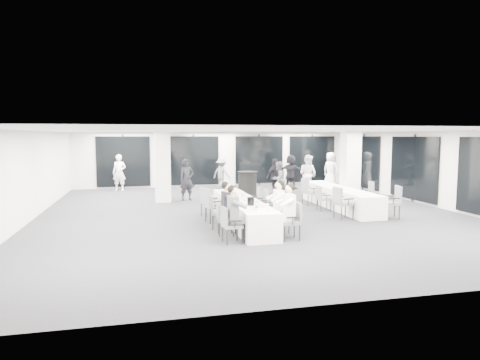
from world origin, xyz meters
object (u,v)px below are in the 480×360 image
object	(u,v)px
standing_guest_e	(331,167)
chair_main_left_second	(223,217)
chair_side_left_near	(341,201)
standing_guest_d	(275,174)
standing_guest_f	(291,169)
chair_main_right_fourth	(262,202)
cocktail_table	(247,186)
chair_main_left_fourth	(212,203)
ice_bucket_near	(251,201)
chair_main_left_far	(207,200)
chair_main_right_near	(293,218)
chair_side_right_mid	(367,194)
standing_guest_b	(279,177)
banquet_table_side	(339,198)
chair_main_right_mid	(273,207)
chair_side_left_mid	(322,197)
standing_guest_a	(187,177)
chair_side_right_near	(393,200)
chair_main_right_far	(255,199)
standing_guest_h	(308,172)
standing_guest_g	(119,170)
chair_side_right_far	(347,188)
standing_guest_c	(222,172)
ice_bucket_far	(232,190)
banquet_table_main	(242,212)
chair_side_left_far	(308,190)
chair_main_left_mid	(217,210)
chair_main_right_second	(282,213)
chair_main_left_near	(229,222)

from	to	relation	value
standing_guest_e	chair_main_left_second	bearing A→B (deg)	110.08
standing_guest_e	chair_side_left_near	bearing A→B (deg)	125.80
standing_guest_d	standing_guest_f	xyz separation A→B (m)	(1.47, 2.06, 0.03)
standing_guest_e	chair_main_right_fourth	bearing A→B (deg)	110.45
cocktail_table	chair_main_left_fourth	size ratio (longest dim) A/B	1.13
standing_guest_f	ice_bucket_near	world-z (taller)	standing_guest_f
cocktail_table	chair_main_left_far	bearing A→B (deg)	-124.70
chair_main_right_near	chair_side_left_near	world-z (taller)	chair_side_left_near
chair_main_right_near	chair_side_right_mid	world-z (taller)	chair_side_right_mid
standing_guest_e	standing_guest_f	world-z (taller)	standing_guest_e
standing_guest_b	cocktail_table	bearing A→B (deg)	-13.76
banquet_table_side	chair_main_right_mid	bearing A→B (deg)	-143.94
chair_main_right_fourth	chair_side_right_mid	xyz separation A→B (m)	(4.11, 0.77, 0.04)
chair_side_left_mid	chair_side_right_mid	xyz separation A→B (m)	(1.66, -0.15, 0.08)
cocktail_table	standing_guest_a	distance (m)	2.50
chair_side_right_near	standing_guest_b	bearing A→B (deg)	34.64
cocktail_table	ice_bucket_near	distance (m)	5.84
chair_main_left_second	chair_side_left_mid	bearing A→B (deg)	130.29
chair_main_right_far	standing_guest_h	xyz separation A→B (m)	(3.61, 4.28, 0.50)
standing_guest_g	banquet_table_side	bearing A→B (deg)	-26.14
chair_main_left_fourth	chair_main_left_far	distance (m)	1.06
chair_side_right_far	standing_guest_b	xyz separation A→B (m)	(-2.09, 2.24, 0.28)
chair_main_left_second	chair_main_left_fourth	distance (m)	1.74
standing_guest_h	standing_guest_c	bearing A→B (deg)	22.24
standing_guest_d	ice_bucket_far	size ratio (longest dim) A/B	6.72
standing_guest_b	standing_guest_f	world-z (taller)	standing_guest_f
banquet_table_main	chair_side_left_far	size ratio (longest dim) A/B	4.98
chair_side_left_far	chair_side_right_near	size ratio (longest dim) A/B	0.96
standing_guest_b	ice_bucket_near	xyz separation A→B (m)	(-2.87, -6.39, -0.00)
chair_side_right_mid	chair_side_left_near	bearing A→B (deg)	141.46
chair_side_right_near	standing_guest_h	world-z (taller)	standing_guest_h
standing_guest_b	chair_main_right_far	bearing A→B (deg)	23.10
ice_bucket_far	chair_main_right_mid	bearing A→B (deg)	-61.39
chair_side_left_near	chair_main_right_mid	bearing A→B (deg)	-86.01
chair_main_right_far	chair_main_left_fourth	bearing A→B (deg)	134.22
chair_main_right_fourth	banquet_table_main	bearing A→B (deg)	132.19
chair_main_left_mid	standing_guest_f	world-z (taller)	standing_guest_f
chair_side_left_near	ice_bucket_near	bearing A→B (deg)	-76.96
standing_guest_h	chair_main_right_far	bearing A→B (deg)	108.07
chair_side_right_far	chair_side_right_mid	bearing A→B (deg)	-177.12
banquet_table_side	standing_guest_e	distance (m)	6.61
chair_main_right_second	chair_side_left_mid	xyz separation A→B (m)	(2.45, 2.91, -0.03)
chair_main_right_fourth	chair_main_left_far	bearing A→B (deg)	65.79
standing_guest_c	chair_main_left_mid	bearing A→B (deg)	122.97
chair_main_right_near	standing_guest_g	distance (m)	12.06
chair_main_left_near	chair_main_right_second	distance (m)	1.87
chair_main_left_mid	chair_main_right_fourth	world-z (taller)	chair_main_left_mid
standing_guest_d	standing_guest_h	bearing A→B (deg)	166.33
cocktail_table	chair_side_left_far	world-z (taller)	cocktail_table
chair_side_right_mid	chair_side_right_far	bearing A→B (deg)	11.82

